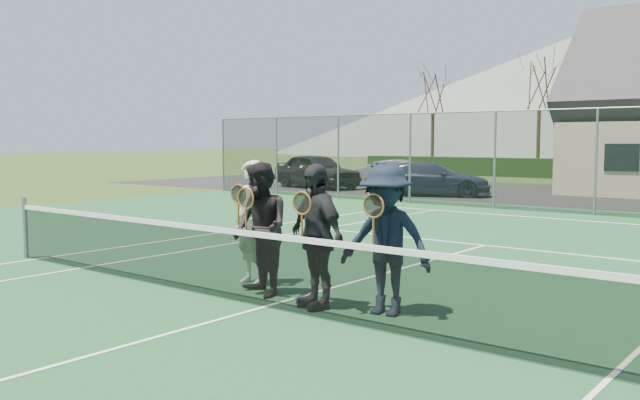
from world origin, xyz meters
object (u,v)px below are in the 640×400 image
object	(u,v)px
car_c	(432,179)
player_a	(252,223)
player_c	(316,236)
player_d	(386,240)
tennis_net	(264,266)
car_a	(316,171)
car_b	(403,175)
player_b	(260,229)

from	to	relation	value
car_c	player_a	bearing A→B (deg)	177.77
player_c	player_d	size ratio (longest dim) A/B	1.00
tennis_net	player_d	world-z (taller)	player_d
player_d	tennis_net	bearing A→B (deg)	-154.16
tennis_net	player_d	distance (m)	1.56
car_c	tennis_net	size ratio (longest dim) A/B	0.38
car_a	car_b	size ratio (longest dim) A/B	1.16
car_b	car_c	size ratio (longest dim) A/B	0.88
player_d	player_b	bearing A→B (deg)	-173.94
car_a	tennis_net	xyz separation A→B (m)	(13.07, -17.31, -0.23)
car_b	player_a	size ratio (longest dim) A/B	2.16
car_c	player_d	distance (m)	18.08
car_a	player_d	size ratio (longest dim) A/B	2.52
car_b	player_c	xyz separation A→B (m)	(9.94, -18.25, 0.28)
tennis_net	player_d	size ratio (longest dim) A/B	6.49
car_c	player_d	size ratio (longest dim) A/B	2.47
tennis_net	player_c	distance (m)	0.75
player_b	player_d	size ratio (longest dim) A/B	1.00
tennis_net	player_b	bearing A→B (deg)	137.29
car_c	player_a	distance (m)	16.88
car_c	player_b	world-z (taller)	player_b
car_c	player_c	xyz separation A→B (m)	(7.46, -16.30, 0.28)
car_b	player_d	world-z (taller)	player_d
car_a	car_b	world-z (taller)	car_a
car_b	player_b	bearing A→B (deg)	-168.58
car_b	player_c	size ratio (longest dim) A/B	2.16
player_a	player_d	xyz separation A→B (m)	(2.44, -0.23, -0.00)
car_b	player_a	xyz separation A→B (m)	(8.36, -17.76, 0.28)
player_c	car_b	bearing A→B (deg)	118.57
player_d	car_a	bearing A→B (deg)	130.92
car_a	player_b	bearing A→B (deg)	-130.71
player_a	player_b	distance (m)	0.72
car_b	car_c	distance (m)	3.15
player_a	player_b	world-z (taller)	same
player_a	player_d	bearing A→B (deg)	-5.49
player_a	car_c	bearing A→B (deg)	110.42
player_d	car_b	bearing A→B (deg)	120.98
player_a	player_d	distance (m)	2.45
car_b	car_c	world-z (taller)	car_c
player_c	player_d	distance (m)	0.90
player_a	player_b	bearing A→B (deg)	-36.94
car_a	player_c	distance (m)	21.68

